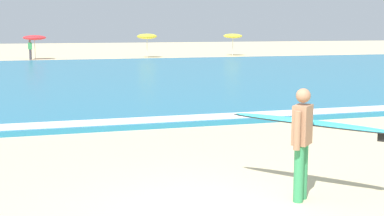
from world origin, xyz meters
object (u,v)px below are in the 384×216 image
(beach_umbrella_2, at_px, (147,36))
(beachgoer_near_row_left, at_px, (30,49))
(surfer_with_board, at_px, (307,132))
(beach_umbrella_1, at_px, (34,38))
(beach_umbrella_3, at_px, (233,36))

(beach_umbrella_2, distance_m, beachgoer_near_row_left, 9.67)
(surfer_with_board, distance_m, beachgoer_near_row_left, 36.97)
(beach_umbrella_1, height_order, beach_umbrella_2, beach_umbrella_2)
(beach_umbrella_2, height_order, beachgoer_near_row_left, beach_umbrella_2)
(beachgoer_near_row_left, bearing_deg, beach_umbrella_3, 4.26)
(beachgoer_near_row_left, bearing_deg, surfer_with_board, -82.61)
(surfer_with_board, relative_size, beach_umbrella_3, 1.08)
(surfer_with_board, bearing_deg, beach_umbrella_3, 71.00)
(beach_umbrella_2, relative_size, beachgoer_near_row_left, 1.30)
(beach_umbrella_3, distance_m, beachgoer_near_row_left, 17.91)
(beachgoer_near_row_left, bearing_deg, beach_umbrella_2, 2.09)
(beach_umbrella_3, bearing_deg, beach_umbrella_2, -173.22)
(surfer_with_board, relative_size, beach_umbrella_2, 1.07)
(surfer_with_board, distance_m, beach_umbrella_3, 40.18)
(beach_umbrella_2, xyz_separation_m, beachgoer_near_row_left, (-9.61, -0.35, -0.97))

